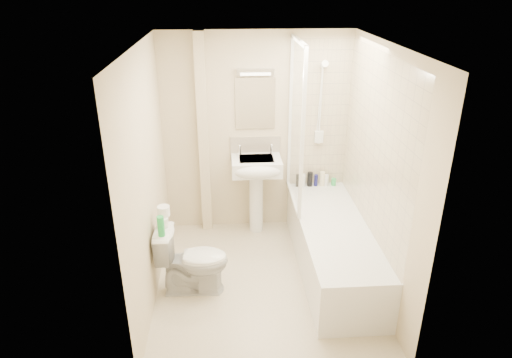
{
  "coord_description": "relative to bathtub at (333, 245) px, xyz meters",
  "views": [
    {
      "loc": [
        -0.36,
        -3.89,
        2.93
      ],
      "look_at": [
        -0.07,
        0.2,
        1.09
      ],
      "focal_mm": 32.0,
      "sensor_mm": 36.0,
      "label": 1
    }
  ],
  "objects": [
    {
      "name": "tile_back",
      "position": [
        0.0,
        1.04,
        1.14
      ],
      "size": [
        0.7,
        0.01,
        1.75
      ],
      "primitive_type": "cube",
      "color": "beige",
      "rests_on": "wall_back"
    },
    {
      "name": "ceiling",
      "position": [
        -0.75,
        -0.2,
        2.11
      ],
      "size": [
        2.2,
        2.5,
        0.02
      ],
      "primitive_type": "cube",
      "color": "white",
      "rests_on": "wall_back"
    },
    {
      "name": "wall_left",
      "position": [
        -1.85,
        -0.2,
        0.91
      ],
      "size": [
        0.02,
        2.5,
        2.4
      ],
      "primitive_type": "cube",
      "color": "beige",
      "rests_on": "ground"
    },
    {
      "name": "shower_fixture",
      "position": [
        -0.0,
        0.99,
        1.26
      ],
      "size": [
        0.1,
        0.16,
        0.99
      ],
      "color": "white",
      "rests_on": "wall_back"
    },
    {
      "name": "bottle_white_a",
      "position": [
        -0.17,
        0.96,
        0.34
      ],
      "size": [
        0.05,
        0.05,
        0.16
      ],
      "primitive_type": "cylinder",
      "color": "white",
      "rests_on": "bathtub"
    },
    {
      "name": "bottle_black_b",
      "position": [
        -0.09,
        0.96,
        0.35
      ],
      "size": [
        0.06,
        0.06,
        0.18
      ],
      "primitive_type": "cylinder",
      "color": "black",
      "rests_on": "bathtub"
    },
    {
      "name": "wall_back",
      "position": [
        -0.75,
        1.05,
        0.91
      ],
      "size": [
        2.2,
        0.02,
        2.4
      ],
      "primitive_type": "cube",
      "color": "beige",
      "rests_on": "ground"
    },
    {
      "name": "bottle_black_a",
      "position": [
        -0.24,
        0.96,
        0.34
      ],
      "size": [
        0.05,
        0.05,
        0.16
      ],
      "primitive_type": "cylinder",
      "color": "black",
      "rests_on": "bathtub"
    },
    {
      "name": "splashback",
      "position": [
        -0.76,
        1.04,
        0.74
      ],
      "size": [
        0.6,
        0.02,
        0.3
      ],
      "primitive_type": "cube",
      "color": "beige",
      "rests_on": "wall_back"
    },
    {
      "name": "floor",
      "position": [
        -0.75,
        -0.2,
        -0.29
      ],
      "size": [
        2.5,
        2.5,
        0.0
      ],
      "primitive_type": "plane",
      "color": "beige",
      "rests_on": "ground"
    },
    {
      "name": "bathtub",
      "position": [
        0.0,
        0.0,
        0.0
      ],
      "size": [
        0.7,
        2.1,
        0.55
      ],
      "color": "white",
      "rests_on": "ground"
    },
    {
      "name": "wall_right",
      "position": [
        0.35,
        -0.2,
        0.91
      ],
      "size": [
        0.02,
        2.5,
        2.4
      ],
      "primitive_type": "cube",
      "color": "beige",
      "rests_on": "ground"
    },
    {
      "name": "tile_right",
      "position": [
        0.34,
        0.0,
        1.14
      ],
      "size": [
        0.01,
        2.1,
        1.75
      ],
      "primitive_type": "cube",
      "color": "beige",
      "rests_on": "wall_right"
    },
    {
      "name": "bottle_blue",
      "position": [
        -0.02,
        0.96,
        0.33
      ],
      "size": [
        0.05,
        0.05,
        0.15
      ],
      "primitive_type": "cylinder",
      "color": "navy",
      "rests_on": "bathtub"
    },
    {
      "name": "green_bottle",
      "position": [
        -1.73,
        -0.37,
        0.52
      ],
      "size": [
        0.06,
        0.06,
        0.2
      ],
      "primitive_type": "cylinder",
      "color": "green",
      "rests_on": "toilet"
    },
    {
      "name": "shower_screen",
      "position": [
        -0.35,
        0.6,
        1.16
      ],
      "size": [
        0.04,
        0.92,
        1.8
      ],
      "color": "white",
      "rests_on": "bathtub"
    },
    {
      "name": "bottle_cream",
      "position": [
        0.06,
        0.96,
        0.35
      ],
      "size": [
        0.07,
        0.07,
        0.18
      ],
      "primitive_type": "cylinder",
      "color": "#F1E9BA",
      "rests_on": "bathtub"
    },
    {
      "name": "toilet_roll_lower",
      "position": [
        -1.74,
        -0.21,
        0.47
      ],
      "size": [
        0.11,
        0.11,
        0.1
      ],
      "primitive_type": "cylinder",
      "color": "white",
      "rests_on": "toilet"
    },
    {
      "name": "bottle_green",
      "position": [
        0.21,
        0.96,
        0.31
      ],
      "size": [
        0.06,
        0.06,
        0.09
      ],
      "primitive_type": "cylinder",
      "color": "#31C159",
      "rests_on": "bathtub"
    },
    {
      "name": "strip_light",
      "position": [
        -0.76,
        1.02,
        1.66
      ],
      "size": [
        0.42,
        0.07,
        0.07
      ],
      "primitive_type": "cube",
      "color": "silver",
      "rests_on": "wall_back"
    },
    {
      "name": "mirror",
      "position": [
        -0.76,
        1.04,
        1.29
      ],
      "size": [
        0.46,
        0.01,
        0.6
      ],
      "primitive_type": "cube",
      "color": "white",
      "rests_on": "wall_back"
    },
    {
      "name": "toilet_roll_upper",
      "position": [
        -1.73,
        -0.16,
        0.56
      ],
      "size": [
        0.12,
        0.12,
        0.1
      ],
      "primitive_type": "cylinder",
      "color": "white",
      "rests_on": "toilet_roll_lower"
    },
    {
      "name": "toilet",
      "position": [
        -1.47,
        -0.26,
        0.06
      ],
      "size": [
        0.45,
        0.72,
        0.71
      ],
      "primitive_type": "imported",
      "rotation": [
        0.0,
        0.0,
        1.53
      ],
      "color": "white",
      "rests_on": "ground"
    },
    {
      "name": "bottle_white_b",
      "position": [
        0.11,
        0.96,
        0.33
      ],
      "size": [
        0.06,
        0.06,
        0.14
      ],
      "primitive_type": "cylinder",
      "color": "white",
      "rests_on": "bathtub"
    },
    {
      "name": "pedestal_sink",
      "position": [
        -0.76,
        0.81,
        0.49
      ],
      "size": [
        0.58,
        0.51,
        1.11
      ],
      "color": "white",
      "rests_on": "ground"
    },
    {
      "name": "pipe_boxing",
      "position": [
        -1.37,
        0.99,
        0.91
      ],
      "size": [
        0.12,
        0.12,
        2.4
      ],
      "primitive_type": "cube",
      "color": "beige",
      "rests_on": "ground"
    }
  ]
}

